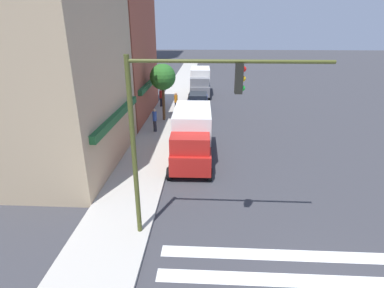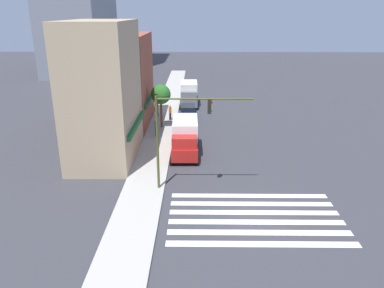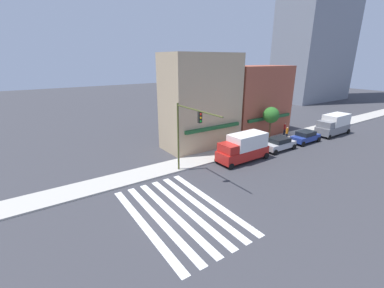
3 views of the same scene
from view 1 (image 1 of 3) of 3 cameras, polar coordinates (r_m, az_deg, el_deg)
The scene contains 10 objects.
storefront_row at distance 22.30m, azimuth -17.78°, elevation 14.64°, with size 19.70×5.30×11.52m.
traffic_signal at distance 10.15m, azimuth -3.00°, elevation 4.80°, with size 0.32×6.58×6.89m.
box_truck_red at distance 18.09m, azimuth 0.01°, elevation 1.83°, with size 6.24×2.42×3.04m.
sedan_silver at distance 24.20m, azimuth 0.77°, elevation 5.15°, with size 4.40×2.02×1.59m.
sedan_blue at distance 29.48m, azimuth 1.19°, elevation 8.18°, with size 4.41×2.02×1.59m.
box_truck_grey at distance 36.08m, azimuth 1.55°, elevation 11.89°, with size 6.24×2.42×3.04m.
pedestrian_red_jacket at distance 30.23m, azimuth -5.92°, elevation 8.86°, with size 0.32×0.32×1.77m.
pedestrian_blue_shirt at distance 22.89m, azimuth -7.12°, elevation 4.61°, with size 0.32×0.32×1.77m.
pedestrian_orange_vest at distance 28.35m, azimuth -3.07°, elevation 8.08°, with size 0.32×0.32×1.77m.
street_tree at distance 25.21m, azimuth -5.60°, elevation 12.52°, with size 2.12×2.12×4.70m.
Camera 1 is at (-5.84, 3.83, 7.74)m, focal length 28.00 mm.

